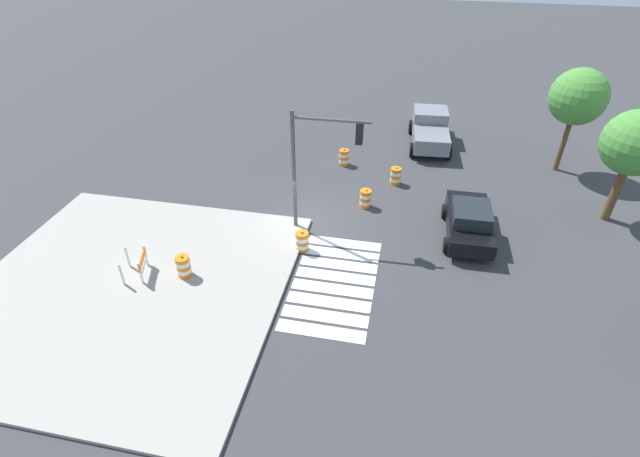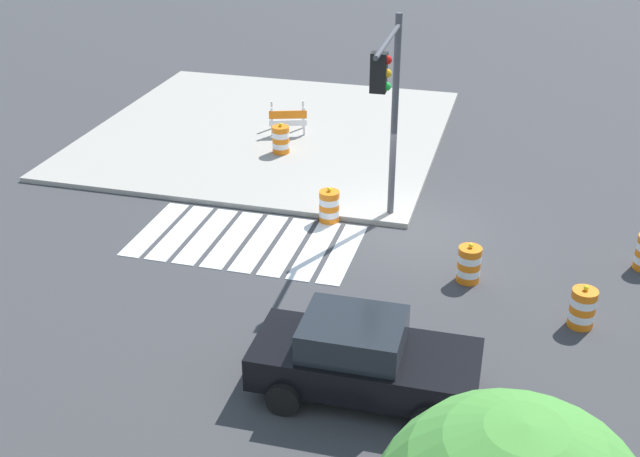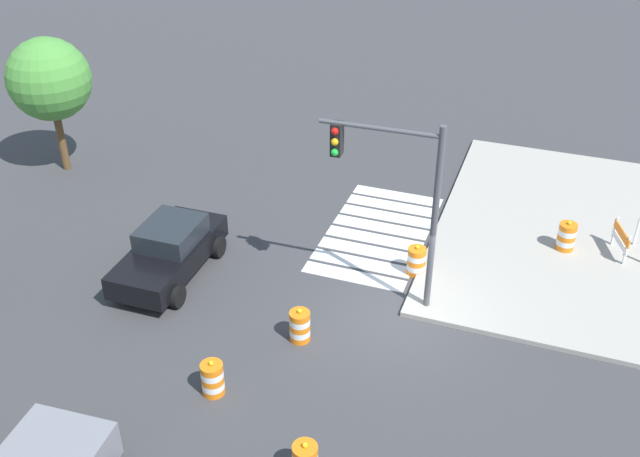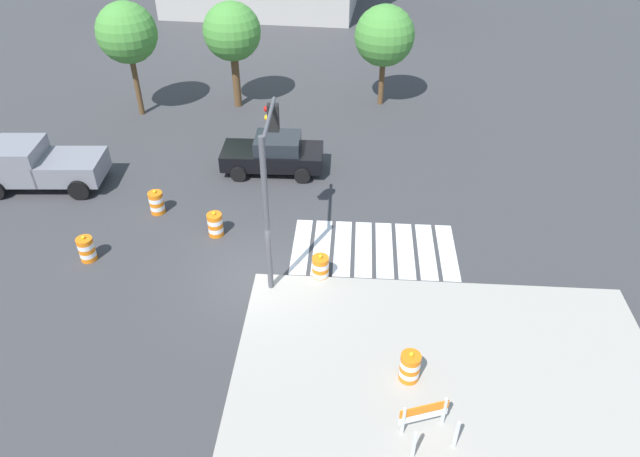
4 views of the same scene
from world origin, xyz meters
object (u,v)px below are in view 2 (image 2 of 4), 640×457
object	(u,v)px
construction_barricade	(288,118)
traffic_light_pole	(389,94)
sports_car	(362,358)
traffic_barrel_on_sidewalk	(281,139)
traffic_barrel_median_near	(583,308)
traffic_barrel_crosswalk_end	(469,264)
traffic_barrel_median_far	(329,206)

from	to	relation	value
construction_barricade	traffic_light_pole	distance (m)	8.48
sports_car	traffic_light_pole	world-z (taller)	traffic_light_pole
traffic_barrel_on_sidewalk	construction_barricade	size ratio (longest dim) A/B	0.72
sports_car	traffic_light_pole	xyz separation A→B (m)	(0.85, -6.54, 3.10)
traffic_barrel_median_near	traffic_light_pole	size ratio (longest dim) A/B	0.19
sports_car	traffic_barrel_on_sidewalk	size ratio (longest dim) A/B	4.24
traffic_barrel_on_sidewalk	traffic_light_pole	distance (m)	7.15
traffic_barrel_crosswalk_end	traffic_barrel_on_sidewalk	bearing A→B (deg)	-43.42
traffic_barrel_median_near	traffic_barrel_on_sidewalk	bearing A→B (deg)	-39.42
traffic_barrel_crosswalk_end	traffic_light_pole	size ratio (longest dim) A/B	0.19
sports_car	construction_barricade	distance (m)	14.01
construction_barricade	traffic_barrel_crosswalk_end	bearing A→B (deg)	130.95
traffic_barrel_crosswalk_end	construction_barricade	xyz separation A→B (m)	(7.04, -8.11, 0.27)
traffic_barrel_crosswalk_end	construction_barricade	bearing A→B (deg)	-49.05
sports_car	traffic_barrel_on_sidewalk	world-z (taller)	sports_car
traffic_barrel_median_near	traffic_light_pole	world-z (taller)	traffic_light_pole
traffic_barrel_median_near	construction_barricade	bearing A→B (deg)	-44.32
traffic_barrel_median_near	sports_car	bearing A→B (deg)	40.18
traffic_light_pole	construction_barricade	bearing A→B (deg)	-53.87
traffic_barrel_median_near	traffic_barrel_median_far	world-z (taller)	same
construction_barricade	traffic_light_pole	bearing A→B (deg)	126.13
traffic_barrel_on_sidewalk	construction_barricade	bearing A→B (deg)	-80.30
traffic_barrel_median_near	construction_barricade	size ratio (longest dim) A/B	0.72
traffic_barrel_crosswalk_end	traffic_barrel_on_sidewalk	distance (m)	9.29
traffic_barrel_median_far	traffic_barrel_on_sidewalk	distance (m)	4.97
traffic_barrel_median_far	traffic_barrel_on_sidewalk	world-z (taller)	traffic_barrel_on_sidewalk
traffic_barrel_median_far	traffic_barrel_crosswalk_end	bearing A→B (deg)	151.16
traffic_barrel_median_near	construction_barricade	distance (m)	13.45
traffic_barrel_median_far	traffic_barrel_on_sidewalk	xyz separation A→B (m)	(2.72, -4.16, 0.15)
traffic_barrel_median_far	construction_barricade	distance (m)	6.62
sports_car	traffic_barrel_crosswalk_end	distance (m)	5.04
traffic_barrel_on_sidewalk	traffic_light_pole	size ratio (longest dim) A/B	0.19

